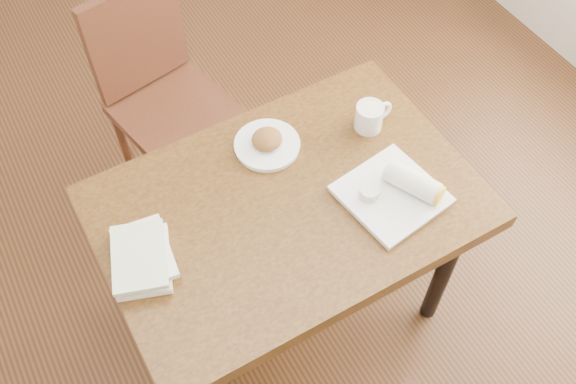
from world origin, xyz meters
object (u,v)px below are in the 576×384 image
chair_far (160,87)px  book_stack (142,257)px  plate_burrito (398,191)px  table (288,217)px  coffee_mug (370,116)px  plate_scone (267,143)px

chair_far → book_stack: chair_far is taller
plate_burrito → chair_far: bearing=111.6°
table → book_stack: book_stack is taller
table → book_stack: (-0.47, 0.02, 0.12)m
coffee_mug → book_stack: bearing=-172.6°
coffee_mug → book_stack: size_ratio=0.52×
chair_far → book_stack: 0.94m
table → chair_far: 0.86m
chair_far → plate_burrito: (0.40, -1.00, 0.23)m
coffee_mug → plate_burrito: same height
coffee_mug → book_stack: (-0.85, -0.11, -0.02)m
plate_burrito → book_stack: 0.79m
chair_far → plate_burrito: bearing=-68.4°
plate_burrito → coffee_mug: bearing=72.9°
plate_scone → book_stack: 0.55m
plate_scone → book_stack: plate_scone is taller
table → plate_scone: size_ratio=5.34×
plate_scone → coffee_mug: 0.35m
chair_far → coffee_mug: 0.90m
plate_scone → plate_burrito: (0.25, -0.37, 0.01)m
table → plate_scone: bearing=77.6°
chair_far → plate_burrito: size_ratio=3.03×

